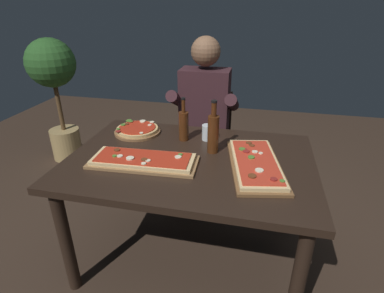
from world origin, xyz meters
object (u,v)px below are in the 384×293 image
object	(u,v)px
wine_bottle_dark	(184,125)
pizza_rectangular_left	(256,163)
seated_diner	(204,115)
tumbler_near_camera	(208,133)
dining_table	(190,172)
pizza_rectangular_front	(143,160)
potted_plant_corner	(55,83)
diner_chair	(206,138)
pizza_round_far	(137,130)
oil_bottle_amber	(213,132)

from	to	relation	value
wine_bottle_dark	pizza_rectangular_left	bearing A→B (deg)	-29.04
wine_bottle_dark	seated_diner	bearing A→B (deg)	85.83
pizza_rectangular_left	tumbler_near_camera	size ratio (longest dim) A/B	6.24
dining_table	pizza_rectangular_front	size ratio (longest dim) A/B	2.29
tumbler_near_camera	potted_plant_corner	xyz separation A→B (m)	(-1.68, 0.82, 0.04)
dining_table	tumbler_near_camera	distance (m)	0.31
dining_table	tumbler_near_camera	world-z (taller)	tumbler_near_camera
seated_diner	potted_plant_corner	distance (m)	1.61
dining_table	diner_chair	xyz separation A→B (m)	(-0.06, 0.86, -0.16)
potted_plant_corner	tumbler_near_camera	bearing A→B (deg)	-25.95
pizza_rectangular_front	seated_diner	size ratio (longest dim) A/B	0.46
pizza_rectangular_left	diner_chair	xyz separation A→B (m)	(-0.43, 0.88, -0.27)
pizza_round_far	wine_bottle_dark	distance (m)	0.35
dining_table	tumbler_near_camera	bearing A→B (deg)	79.33
pizza_rectangular_left	pizza_round_far	distance (m)	0.86
seated_diner	dining_table	bearing A→B (deg)	-85.22
pizza_round_far	oil_bottle_amber	distance (m)	0.59
wine_bottle_dark	potted_plant_corner	distance (m)	1.75
diner_chair	pizza_rectangular_front	bearing A→B (deg)	-100.24
dining_table	potted_plant_corner	xyz separation A→B (m)	(-1.63, 1.09, 0.18)
wine_bottle_dark	seated_diner	xyz separation A→B (m)	(0.04, 0.50, -0.10)
pizza_rectangular_front	oil_bottle_amber	size ratio (longest dim) A/B	1.92
pizza_round_far	diner_chair	size ratio (longest dim) A/B	0.36
pizza_rectangular_front	oil_bottle_amber	xyz separation A→B (m)	(0.35, 0.23, 0.11)
pizza_rectangular_left	pizza_round_far	world-z (taller)	same
pizza_rectangular_front	seated_diner	world-z (taller)	seated_diner
seated_diner	potted_plant_corner	bearing A→B (deg)	167.11
oil_bottle_amber	potted_plant_corner	xyz separation A→B (m)	(-1.74, 0.99, -0.04)
dining_table	wine_bottle_dark	xyz separation A→B (m)	(-0.10, 0.24, 0.20)
pizza_rectangular_front	oil_bottle_amber	distance (m)	0.43
diner_chair	wine_bottle_dark	bearing A→B (deg)	-93.36
wine_bottle_dark	dining_table	bearing A→B (deg)	-67.83
tumbler_near_camera	pizza_rectangular_left	bearing A→B (deg)	-42.96
pizza_rectangular_left	oil_bottle_amber	distance (m)	0.31
seated_diner	potted_plant_corner	world-z (taller)	seated_diner
diner_chair	seated_diner	bearing A→B (deg)	-90.00
oil_bottle_amber	diner_chair	distance (m)	0.86
oil_bottle_amber	potted_plant_corner	size ratio (longest dim) A/B	0.26
oil_bottle_amber	seated_diner	xyz separation A→B (m)	(-0.18, 0.63, -0.12)
wine_bottle_dark	potted_plant_corner	bearing A→B (deg)	150.84
pizza_rectangular_front	pizza_rectangular_left	distance (m)	0.62
tumbler_near_camera	wine_bottle_dark	bearing A→B (deg)	-166.27
oil_bottle_amber	potted_plant_corner	distance (m)	2.00
pizza_round_far	potted_plant_corner	distance (m)	1.44
tumbler_near_camera	seated_diner	bearing A→B (deg)	103.89
pizza_rectangular_left	potted_plant_corner	bearing A→B (deg)	150.87
tumbler_near_camera	potted_plant_corner	world-z (taller)	potted_plant_corner
dining_table	pizza_rectangular_left	xyz separation A→B (m)	(0.37, -0.02, 0.12)
wine_bottle_dark	tumbler_near_camera	xyz separation A→B (m)	(0.15, 0.04, -0.06)
pizza_rectangular_left	seated_diner	world-z (taller)	seated_diner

